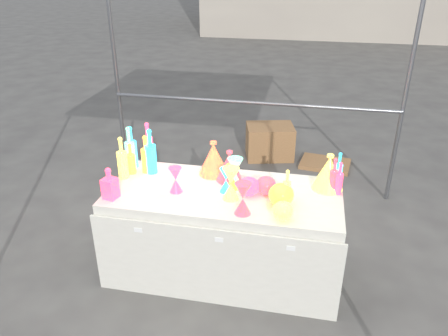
% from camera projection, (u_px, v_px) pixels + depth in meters
% --- Properties ---
extents(ground, '(80.00, 80.00, 0.00)m').
position_uv_depth(ground, '(224.00, 268.00, 3.70)').
color(ground, slate).
rests_on(ground, ground).
extents(display_table, '(1.84, 0.83, 0.75)m').
position_uv_depth(display_table, '(224.00, 232.00, 3.53)').
color(display_table, silver).
rests_on(display_table, ground).
extents(cardboard_box_closed, '(0.67, 0.56, 0.43)m').
position_uv_depth(cardboard_box_closed, '(270.00, 142.00, 5.64)').
color(cardboard_box_closed, '#A37449').
rests_on(cardboard_box_closed, ground).
extents(cardboard_box_flat, '(0.65, 0.51, 0.05)m').
position_uv_depth(cardboard_box_flat, '(325.00, 164.00, 5.48)').
color(cardboard_box_flat, '#A37449').
rests_on(cardboard_box_flat, ground).
extents(bottle_0, '(0.08, 0.08, 0.27)m').
position_uv_depth(bottle_0, '(131.00, 158.00, 3.59)').
color(bottle_0, red).
rests_on(bottle_0, display_table).
extents(bottle_1, '(0.11, 0.11, 0.37)m').
position_uv_depth(bottle_1, '(132.00, 147.00, 3.68)').
color(bottle_1, '#1B8F1A').
rests_on(bottle_1, display_table).
extents(bottle_2, '(0.10, 0.10, 0.38)m').
position_uv_depth(bottle_2, '(148.00, 144.00, 3.72)').
color(bottle_2, '#F55019').
rests_on(bottle_2, display_table).
extents(bottle_4, '(0.10, 0.10, 0.36)m').
position_uv_depth(bottle_4, '(122.00, 158.00, 3.50)').
color(bottle_4, '#126B70').
rests_on(bottle_4, display_table).
extents(bottle_5, '(0.09, 0.09, 0.38)m').
position_uv_depth(bottle_5, '(130.00, 148.00, 3.64)').
color(bottle_5, '#C02662').
rests_on(bottle_5, display_table).
extents(bottle_6, '(0.10, 0.10, 0.33)m').
position_uv_depth(bottle_6, '(146.00, 154.00, 3.60)').
color(bottle_6, red).
rests_on(bottle_6, display_table).
extents(bottle_7, '(0.11, 0.11, 0.39)m').
position_uv_depth(bottle_7, '(151.00, 151.00, 3.58)').
color(bottle_7, '#1B8F1A').
rests_on(bottle_7, display_table).
extents(decanter_1, '(0.12, 0.12, 0.25)m').
position_uv_depth(decanter_1, '(110.00, 183.00, 3.23)').
color(decanter_1, '#F55019').
rests_on(decanter_1, display_table).
extents(hourglass_0, '(0.13, 0.13, 0.20)m').
position_uv_depth(hourglass_0, '(176.00, 180.00, 3.32)').
color(hourglass_0, '#F55019').
rests_on(hourglass_0, display_table).
extents(hourglass_1, '(0.14, 0.14, 0.24)m').
position_uv_depth(hourglass_1, '(243.00, 199.00, 3.03)').
color(hourglass_1, '#1A1C9C').
rests_on(hourglass_1, display_table).
extents(hourglass_2, '(0.15, 0.15, 0.25)m').
position_uv_depth(hourglass_2, '(231.00, 183.00, 3.22)').
color(hourglass_2, '#126B70').
rests_on(hourglass_2, display_table).
extents(hourglass_3, '(0.14, 0.14, 0.24)m').
position_uv_depth(hourglass_3, '(235.00, 173.00, 3.39)').
color(hourglass_3, '#C02662').
rests_on(hourglass_3, display_table).
extents(hourglass_4, '(0.13, 0.13, 0.20)m').
position_uv_depth(hourglass_4, '(232.00, 177.00, 3.37)').
color(hourglass_4, red).
rests_on(hourglass_4, display_table).
extents(hourglass_5, '(0.12, 0.12, 0.20)m').
position_uv_depth(hourglass_5, '(226.00, 180.00, 3.33)').
color(hourglass_5, '#1B8F1A').
rests_on(hourglass_5, display_table).
extents(globe_0, '(0.22, 0.22, 0.15)m').
position_uv_depth(globe_0, '(281.00, 196.00, 3.16)').
color(globe_0, red).
rests_on(globe_0, display_table).
extents(globe_1, '(0.16, 0.16, 0.12)m').
position_uv_depth(globe_1, '(283.00, 212.00, 2.99)').
color(globe_1, '#126B70').
rests_on(globe_1, display_table).
extents(globe_2, '(0.17, 0.17, 0.13)m').
position_uv_depth(globe_2, '(249.00, 187.00, 3.29)').
color(globe_2, '#F55019').
rests_on(globe_2, display_table).
extents(globe_3, '(0.17, 0.17, 0.13)m').
position_uv_depth(globe_3, '(266.00, 186.00, 3.31)').
color(globe_3, '#1A1C9C').
rests_on(globe_3, display_table).
extents(lampshade_0, '(0.31, 0.31, 0.29)m').
position_uv_depth(lampshade_0, '(214.00, 158.00, 3.58)').
color(lampshade_0, yellow).
rests_on(lampshade_0, display_table).
extents(lampshade_2, '(0.26, 0.26, 0.26)m').
position_uv_depth(lampshade_2, '(229.00, 166.00, 3.49)').
color(lampshade_2, '#1A1C9C').
rests_on(lampshade_2, display_table).
extents(lampshade_3, '(0.27, 0.27, 0.29)m').
position_uv_depth(lampshade_3, '(329.00, 172.00, 3.35)').
color(lampshade_3, '#126B70').
rests_on(lampshade_3, display_table).
extents(bottle_8, '(0.07, 0.07, 0.28)m').
position_uv_depth(bottle_8, '(339.00, 169.00, 3.41)').
color(bottle_8, '#1B8F1A').
rests_on(bottle_8, display_table).
extents(bottle_9, '(0.08, 0.08, 0.27)m').
position_uv_depth(bottle_9, '(339.00, 178.00, 3.28)').
color(bottle_9, '#F55019').
rests_on(bottle_9, display_table).
extents(bottle_10, '(0.07, 0.07, 0.29)m').
position_uv_depth(bottle_10, '(334.00, 175.00, 3.29)').
color(bottle_10, '#1A1C9C').
rests_on(bottle_10, display_table).
extents(bottle_11, '(0.08, 0.08, 0.27)m').
position_uv_depth(bottle_11, '(287.00, 187.00, 3.15)').
color(bottle_11, '#126B70').
rests_on(bottle_11, display_table).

